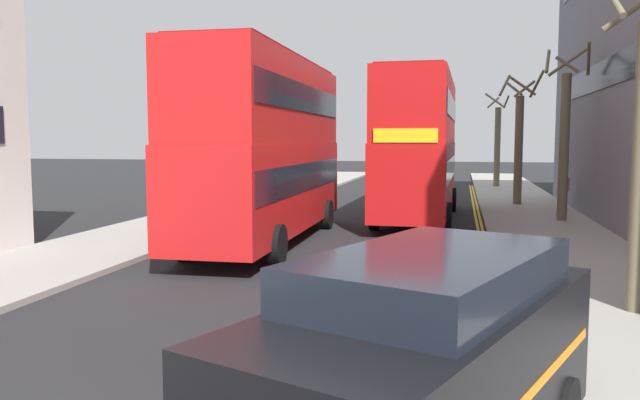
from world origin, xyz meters
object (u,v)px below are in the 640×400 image
Objects in this scene: taxi_minivan at (421,368)px; pedestrian_far at (565,191)px; double_decker_bus_away at (266,144)px; double_decker_bus_oncoming at (419,143)px.

taxi_minivan is 3.19× the size of pedestrian_far.
pedestrian_far is at bearing 44.63° from double_decker_bus_away.
taxi_minivan is (5.49, -12.84, -1.96)m from double_decker_bus_away.
taxi_minivan is at bearing -101.56° from pedestrian_far.
taxi_minivan is at bearing -66.87° from double_decker_bus_away.
taxi_minivan is (1.30, -19.54, -1.96)m from double_decker_bus_oncoming.
double_decker_bus_oncoming reaches higher than pedestrian_far.
double_decker_bus_oncoming is (4.18, 6.70, 0.00)m from double_decker_bus_away.
double_decker_bus_away is 7.90m from double_decker_bus_oncoming.
double_decker_bus_oncoming reaches higher than taxi_minivan.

